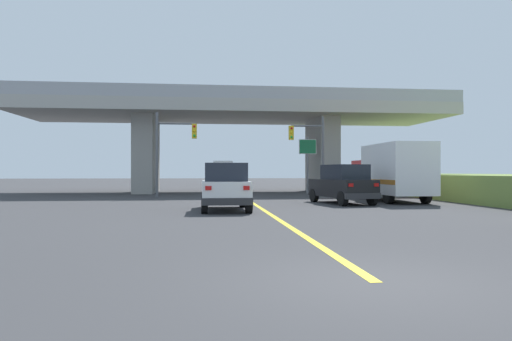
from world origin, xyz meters
TOP-DOWN VIEW (x-y plane):
  - ground at (0.00, 30.85)m, footprint 160.00×160.00m
  - overpass_bridge at (0.00, 30.85)m, footprint 33.41×9.47m
  - lane_divider_stripe at (0.00, 13.88)m, footprint 0.20×27.77m
  - suv_lead at (-1.66, 13.27)m, footprint 2.02×4.28m
  - suv_crossing at (4.57, 16.76)m, footprint 2.63×4.75m
  - box_truck at (7.88, 18.30)m, footprint 2.33×7.02m
  - traffic_signal_nearside at (4.79, 24.68)m, footprint 2.47×0.36m
  - traffic_signal_farside at (-4.73, 23.95)m, footprint 2.65×0.36m
  - highway_sign at (5.26, 28.00)m, footprint 1.34×0.17m
  - semi_truck_distant at (-0.23, 53.43)m, footprint 2.33×7.58m

SIDE VIEW (x-z plane):
  - ground at x=0.00m, z-range 0.00..0.00m
  - lane_divider_stripe at x=0.00m, z-range 0.00..0.01m
  - suv_crossing at x=4.57m, z-range 0.00..2.02m
  - suv_lead at x=-1.66m, z-range 0.00..2.02m
  - semi_truck_distant at x=-0.23m, z-range 0.09..3.09m
  - box_truck at x=7.88m, z-range 0.07..3.24m
  - highway_sign at x=5.26m, z-range 0.94..5.22m
  - traffic_signal_nearside at x=4.79m, z-range 0.70..6.17m
  - traffic_signal_farside at x=-4.73m, z-range 0.70..6.21m
  - overpass_bridge at x=0.00m, z-range 1.67..9.45m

